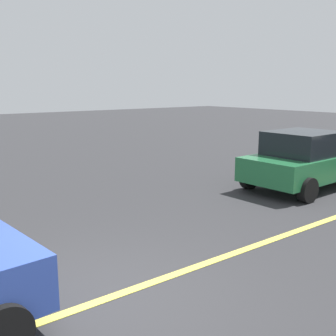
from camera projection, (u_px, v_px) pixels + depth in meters
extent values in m
plane|color=#2D2D30|center=(100.00, 301.00, 5.55)|extent=(80.00, 80.00, 0.00)
cube|color=#E0D14C|center=(249.00, 248.00, 7.36)|extent=(28.00, 0.16, 0.01)
cylinder|color=black|center=(2.00, 333.00, 4.30)|extent=(0.65, 0.27, 0.64)
cube|color=#236B3D|center=(306.00, 165.00, 11.66)|extent=(3.96, 1.94, 0.65)
cube|color=black|center=(304.00, 143.00, 11.41)|extent=(1.92, 1.67, 0.65)
cylinder|color=black|center=(303.00, 166.00, 13.25)|extent=(0.64, 0.23, 0.64)
cylinder|color=black|center=(249.00, 178.00, 11.59)|extent=(0.64, 0.23, 0.64)
cylinder|color=black|center=(308.00, 190.00, 10.19)|extent=(0.64, 0.23, 0.64)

